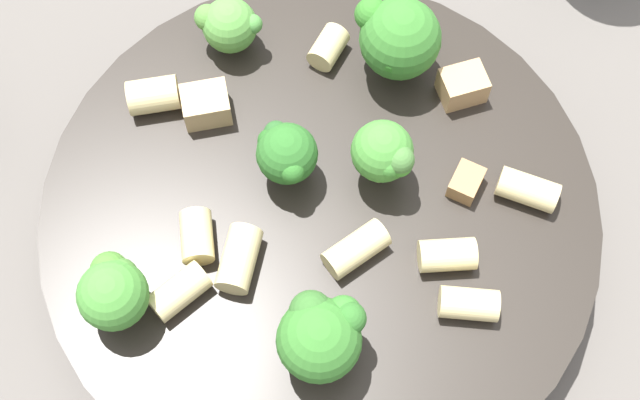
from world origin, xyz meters
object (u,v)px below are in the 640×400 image
object	(u,v)px
pasta_bowl	(320,220)
rigatoni_4	(528,190)
rigatoni_7	(328,47)
chicken_chunk_2	(466,182)
broccoli_floret_0	(321,335)
rigatoni_6	(356,249)
rigatoni_0	(179,292)
broccoli_floret_1	(229,25)
broccoli_floret_3	(286,153)
rigatoni_8	(239,259)
broccoli_floret_2	(113,290)
rigatoni_3	(447,255)
rigatoni_2	(194,227)
rigatoni_5	(153,95)
broccoli_floret_4	(385,155)
chicken_chunk_0	(206,105)
broccoli_floret_5	(398,39)
rigatoni_1	(469,304)
chicken_chunk_1	(463,86)

from	to	relation	value
pasta_bowl	rigatoni_4	world-z (taller)	rigatoni_4
rigatoni_7	chicken_chunk_2	xyz separation A→B (m)	(0.04, -0.09, -0.00)
pasta_bowl	chicken_chunk_2	distance (m)	0.07
broccoli_floret_0	rigatoni_6	bearing A→B (deg)	53.84
pasta_bowl	rigatoni_0	world-z (taller)	rigatoni_0
broccoli_floret_0	rigatoni_6	xyz separation A→B (m)	(0.03, 0.04, -0.02)
broccoli_floret_1	broccoli_floret_3	world-z (taller)	broccoli_floret_3
rigatoni_4	broccoli_floret_1	bearing A→B (deg)	132.50
broccoli_floret_0	rigatoni_8	xyz separation A→B (m)	(-0.02, 0.05, -0.02)
rigatoni_4	rigatoni_8	distance (m)	0.14
broccoli_floret_2	rigatoni_3	xyz separation A→B (m)	(0.14, -0.02, -0.02)
rigatoni_3	rigatoni_8	size ratio (longest dim) A/B	0.87
broccoli_floret_0	chicken_chunk_2	bearing A→B (deg)	32.46
rigatoni_2	rigatoni_6	size ratio (longest dim) A/B	0.78
rigatoni_3	rigatoni_5	world-z (taller)	rigatoni_5
rigatoni_5	rigatoni_7	xyz separation A→B (m)	(0.09, 0.00, -0.00)
rigatoni_3	broccoli_floret_1	bearing A→B (deg)	114.49
broccoli_floret_2	rigatoni_8	distance (m)	0.06
broccoli_floret_0	broccoli_floret_3	world-z (taller)	broccoli_floret_0
broccoli_floret_3	rigatoni_7	xyz separation A→B (m)	(0.04, 0.06, -0.02)
broccoli_floret_0	rigatoni_8	bearing A→B (deg)	115.68
broccoli_floret_3	chicken_chunk_2	distance (m)	0.09
rigatoni_3	broccoli_floret_4	bearing A→B (deg)	107.07
broccoli_floret_1	broccoli_floret_2	world-z (taller)	broccoli_floret_2
broccoli_floret_4	rigatoni_3	bearing A→B (deg)	-72.93
broccoli_floret_4	chicken_chunk_0	bearing A→B (deg)	140.42
rigatoni_4	rigatoni_6	size ratio (longest dim) A/B	0.93
broccoli_floret_0	rigatoni_6	distance (m)	0.05
rigatoni_3	rigatoni_5	distance (m)	0.16
broccoli_floret_5	rigatoni_3	distance (m)	0.10
broccoli_floret_0	broccoli_floret_2	xyz separation A→B (m)	(-0.08, 0.05, -0.01)
broccoli_floret_1	broccoli_floret_3	xyz separation A→B (m)	(0.01, -0.08, 0.00)
rigatoni_1	rigatoni_3	xyz separation A→B (m)	(-0.00, 0.02, 0.00)
broccoli_floret_2	chicken_chunk_1	bearing A→B (deg)	17.85
rigatoni_0	chicken_chunk_1	distance (m)	0.17
chicken_chunk_0	rigatoni_8	bearing A→B (deg)	-93.43
rigatoni_6	chicken_chunk_2	bearing A→B (deg)	16.24
broccoli_floret_5	rigatoni_5	bearing A→B (deg)	172.62
broccoli_floret_3	chicken_chunk_1	bearing A→B (deg)	10.52
rigatoni_0	rigatoni_2	size ratio (longest dim) A/B	1.15
rigatoni_8	rigatoni_4	bearing A→B (deg)	-2.33
broccoli_floret_2	rigatoni_0	size ratio (longest dim) A/B	1.40
broccoli_floret_2	broccoli_floret_3	size ratio (longest dim) A/B	1.04
broccoli_floret_0	broccoli_floret_2	bearing A→B (deg)	149.95
broccoli_floret_2	chicken_chunk_2	xyz separation A→B (m)	(0.17, 0.01, -0.02)
pasta_bowl	rigatoni_7	distance (m)	0.09
pasta_bowl	broccoli_floret_4	size ratio (longest dim) A/B	6.71
rigatoni_1	rigatoni_4	xyz separation A→B (m)	(0.05, 0.04, -0.00)
rigatoni_4	broccoli_floret_5	bearing A→B (deg)	113.86
broccoli_floret_1	chicken_chunk_0	distance (m)	0.04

